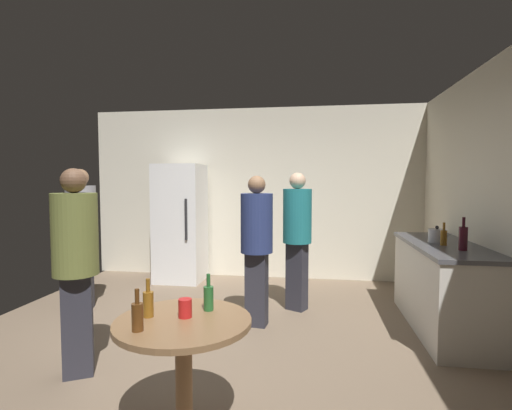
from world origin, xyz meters
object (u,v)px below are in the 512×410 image
object	(u,v)px
beer_bottle_brown	(137,316)
person_in_olive_shirt	(76,256)
beer_bottle_amber	(148,303)
beer_bottle_on_counter	(444,237)
refrigerator	(180,223)
foreground_table	(183,337)
beer_bottle_green	(209,297)
person_in_navy_shirt	(257,239)
kettle	(437,236)
plastic_cup_red	(185,308)
person_in_gray_shirt	(81,228)
wine_bottle_on_counter	(463,238)
person_in_teal_shirt	(297,230)

from	to	relation	value
beer_bottle_brown	person_in_olive_shirt	size ratio (longest dim) A/B	0.14
beer_bottle_amber	beer_bottle_on_counter	bearing A→B (deg)	40.34
refrigerator	foreground_table	xyz separation A→B (m)	(1.29, -3.51, -0.27)
beer_bottle_green	person_in_navy_shirt	bearing A→B (deg)	88.25
kettle	plastic_cup_red	distance (m)	2.91
beer_bottle_brown	person_in_navy_shirt	world-z (taller)	person_in_navy_shirt
refrigerator	kettle	bearing A→B (deg)	-22.97
person_in_navy_shirt	kettle	bearing A→B (deg)	104.40
kettle	foreground_table	size ratio (longest dim) A/B	0.30
beer_bottle_green	person_in_navy_shirt	distance (m)	1.69
plastic_cup_red	person_in_gray_shirt	size ratio (longest dim) A/B	0.07
wine_bottle_on_counter	beer_bottle_amber	distance (m)	2.87
kettle	person_in_navy_shirt	world-z (taller)	person_in_navy_shirt
refrigerator	person_in_gray_shirt	world-z (taller)	refrigerator
beer_bottle_on_counter	foreground_table	size ratio (longest dim) A/B	0.29
refrigerator	foreground_table	size ratio (longest dim) A/B	2.25
wine_bottle_on_counter	person_in_teal_shirt	size ratio (longest dim) A/B	0.19
beer_bottle_on_counter	person_in_teal_shirt	bearing A→B (deg)	161.18
beer_bottle_green	refrigerator	bearing A→B (deg)	112.60
refrigerator	person_in_navy_shirt	world-z (taller)	refrigerator
beer_bottle_on_counter	beer_bottle_green	xyz separation A→B (m)	(-1.93, -1.75, -0.17)
wine_bottle_on_counter	beer_bottle_on_counter	bearing A→B (deg)	106.68
beer_bottle_amber	person_in_gray_shirt	bearing A→B (deg)	130.86
beer_bottle_brown	person_in_gray_shirt	xyz separation A→B (m)	(-1.81, 2.26, 0.17)
beer_bottle_amber	person_in_gray_shirt	distance (m)	2.72
kettle	person_in_teal_shirt	bearing A→B (deg)	167.70
plastic_cup_red	person_in_teal_shirt	xyz separation A→B (m)	(0.56, 2.40, 0.17)
beer_bottle_amber	person_in_teal_shirt	distance (m)	2.55
beer_bottle_green	person_in_teal_shirt	size ratio (longest dim) A/B	0.14
beer_bottle_on_counter	person_in_navy_shirt	size ratio (longest dim) A/B	0.14
kettle	foreground_table	xyz separation A→B (m)	(-2.03, -2.11, -0.34)
beer_bottle_on_counter	person_in_olive_shirt	world-z (taller)	person_in_olive_shirt
refrigerator	plastic_cup_red	distance (m)	3.71
wine_bottle_on_counter	person_in_teal_shirt	distance (m)	1.75
beer_bottle_on_counter	plastic_cup_red	size ratio (longest dim) A/B	2.09
beer_bottle_amber	refrigerator	bearing A→B (deg)	106.95
refrigerator	wine_bottle_on_counter	world-z (taller)	refrigerator
plastic_cup_red	person_in_navy_shirt	size ratio (longest dim) A/B	0.07
kettle	person_in_gray_shirt	size ratio (longest dim) A/B	0.14
beer_bottle_brown	beer_bottle_green	xyz separation A→B (m)	(0.29, 0.37, 0.00)
person_in_navy_shirt	plastic_cup_red	bearing A→B (deg)	1.89
wine_bottle_on_counter	beer_bottle_on_counter	distance (m)	0.29
kettle	wine_bottle_on_counter	xyz separation A→B (m)	(0.09, -0.46, 0.05)
person_in_olive_shirt	person_in_navy_shirt	size ratio (longest dim) A/B	1.03
person_in_gray_shirt	beer_bottle_on_counter	bearing A→B (deg)	68.24
foreground_table	person_in_olive_shirt	size ratio (longest dim) A/B	0.49
wine_bottle_on_counter	foreground_table	bearing A→B (deg)	-142.12
person_in_gray_shirt	plastic_cup_red	bearing A→B (deg)	24.73
beer_bottle_on_counter	beer_bottle_brown	size ratio (longest dim) A/B	1.00
person_in_teal_shirt	person_in_gray_shirt	bearing A→B (deg)	-55.20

